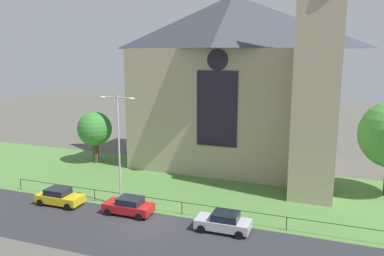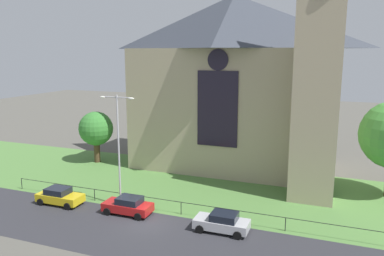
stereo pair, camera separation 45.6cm
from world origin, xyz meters
TOP-DOWN VIEW (x-y plane):
  - ground at (0.00, 10.00)m, footprint 160.00×160.00m
  - road_asphalt at (0.00, -2.00)m, footprint 120.00×8.00m
  - grass_verge at (0.00, 8.00)m, footprint 120.00×20.00m
  - church_building at (2.64, 17.94)m, footprint 23.20×16.20m
  - iron_railing at (1.87, 2.50)m, footprint 34.90×0.07m
  - tree_left_far at (-14.15, 13.55)m, footprint 4.22×4.22m
  - streetlamp_near at (-3.99, 2.40)m, footprint 3.37×0.26m
  - parked_car_yellow at (-9.32, 0.69)m, footprint 4.22×2.06m
  - parked_car_red at (-2.40, 1.00)m, footprint 4.22×2.05m
  - parked_car_silver at (6.04, 0.71)m, footprint 4.22×2.07m

SIDE VIEW (x-z plane):
  - ground at x=0.00m, z-range 0.00..0.00m
  - grass_verge at x=0.00m, z-range 0.00..0.01m
  - road_asphalt at x=0.00m, z-range 0.00..0.01m
  - parked_car_yellow at x=-9.32m, z-range -0.01..1.50m
  - parked_car_red at x=-2.40m, z-range -0.01..1.50m
  - parked_car_silver at x=6.04m, z-range -0.01..1.50m
  - iron_railing at x=1.87m, z-range 0.42..1.55m
  - tree_left_far at x=-14.15m, z-range 1.03..7.43m
  - streetlamp_near at x=-3.99m, z-range 1.19..11.19m
  - church_building at x=2.64m, z-range -2.73..23.27m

